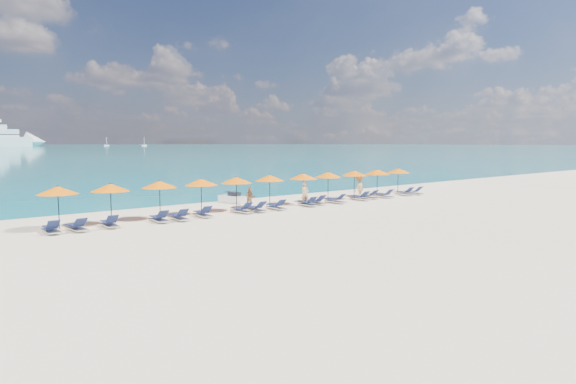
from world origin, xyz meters
TOP-DOWN VIEW (x-y plane):
  - ground at (0.00, 0.00)m, footprint 1400.00×1400.00m
  - sailboat_near at (170.96, 560.16)m, footprint 5.73×1.91m
  - sailboat_far at (207.42, 536.04)m, footprint 5.85×1.95m
  - jetski at (-0.83, 8.53)m, footprint 1.34×2.36m
  - beachgoer_a at (2.41, 4.06)m, footprint 0.64×0.45m
  - beachgoer_b at (-1.56, 5.14)m, footprint 0.84×0.69m
  - beachgoer_c at (8.46, 4.47)m, footprint 1.25×0.79m
  - umbrella_0 at (-13.66, 4.93)m, footprint 2.10×2.10m
  - umbrella_1 at (-11.04, 4.75)m, footprint 2.10×2.10m
  - umbrella_2 at (-8.11, 4.97)m, footprint 2.10×2.10m
  - umbrella_3 at (-5.40, 4.91)m, footprint 2.10×2.10m
  - umbrella_4 at (-2.83, 4.88)m, footprint 2.10×2.10m
  - umbrella_5 at (-0.01, 5.02)m, footprint 2.10×2.10m
  - umbrella_6 at (2.83, 4.75)m, footprint 2.10×2.10m
  - umbrella_7 at (5.38, 4.82)m, footprint 2.10×2.10m
  - umbrella_8 at (8.34, 4.90)m, footprint 2.10×2.10m
  - umbrella_9 at (11.01, 4.82)m, footprint 2.10×2.10m
  - umbrella_10 at (13.80, 4.87)m, footprint 2.10×2.10m
  - lounger_0 at (-14.30, 3.84)m, footprint 0.65×1.71m
  - lounger_1 at (-13.15, 3.68)m, footprint 0.77×1.75m
  - lounger_2 at (-11.50, 3.71)m, footprint 0.69×1.73m
  - lounger_3 at (-8.76, 3.66)m, footprint 0.66×1.71m
  - lounger_4 at (-7.62, 3.49)m, footprint 0.70×1.73m
  - lounger_5 at (-5.95, 3.76)m, footprint 0.73×1.74m
  - lounger_6 at (-3.22, 3.67)m, footprint 0.74×1.74m
  - lounger_7 at (-2.22, 3.53)m, footprint 0.68×1.72m
  - lounger_8 at (-0.56, 3.54)m, footprint 0.69×1.72m
  - lounger_9 at (2.18, 3.49)m, footprint 0.78×1.75m
  - lounger_10 at (3.26, 3.83)m, footprint 0.62×1.70m
  - lounger_11 at (4.89, 3.49)m, footprint 0.77×1.75m
  - lounger_12 at (7.69, 3.67)m, footprint 0.66×1.71m
  - lounger_13 at (8.85, 3.80)m, footprint 0.69×1.72m
  - lounger_14 at (10.42, 3.54)m, footprint 0.62×1.70m
  - lounger_15 at (13.14, 3.60)m, footprint 0.77×1.75m
  - lounger_16 at (14.28, 3.52)m, footprint 0.67×1.72m

SIDE VIEW (x-z plane):
  - ground at x=0.00m, z-range 0.00..0.00m
  - lounger_0 at x=-14.30m, z-range -0.09..0.56m
  - lounger_1 at x=-13.15m, z-range -0.09..0.56m
  - lounger_2 at x=-11.50m, z-range -0.09..0.56m
  - lounger_3 at x=-8.76m, z-range -0.09..0.56m
  - lounger_4 at x=-7.62m, z-range -0.09..0.56m
  - lounger_5 at x=-5.95m, z-range -0.09..0.56m
  - lounger_6 at x=-3.22m, z-range -0.09..0.56m
  - lounger_7 at x=-2.22m, z-range -0.09..0.56m
  - lounger_8 at x=-0.56m, z-range -0.09..0.56m
  - lounger_9 at x=2.18m, z-range -0.09..0.56m
  - lounger_10 at x=3.26m, z-range -0.09..0.56m
  - lounger_11 at x=4.89m, z-range -0.09..0.56m
  - lounger_12 at x=7.69m, z-range -0.09..0.56m
  - lounger_13 at x=8.85m, z-range -0.09..0.56m
  - lounger_14 at x=10.42m, z-range -0.09..0.56m
  - lounger_15 at x=13.14m, z-range -0.09..0.56m
  - lounger_16 at x=14.28m, z-range -0.09..0.56m
  - jetski at x=-0.83m, z-range -0.07..0.72m
  - beachgoer_b at x=-1.56m, z-range 0.00..1.49m
  - beachgoer_a at x=2.41m, z-range 0.00..1.67m
  - beachgoer_c at x=8.46m, z-range 0.00..1.80m
  - sailboat_near at x=170.96m, z-range -4.17..6.33m
  - sailboat_far at x=207.42m, z-range -4.26..6.46m
  - umbrella_0 at x=-13.66m, z-range 0.88..3.16m
  - umbrella_1 at x=-11.04m, z-range 0.88..3.16m
  - umbrella_2 at x=-8.11m, z-range 0.88..3.16m
  - umbrella_3 at x=-5.40m, z-range 0.88..3.16m
  - umbrella_4 at x=-2.83m, z-range 0.88..3.16m
  - umbrella_5 at x=-0.01m, z-range 0.88..3.16m
  - umbrella_6 at x=2.83m, z-range 0.88..3.16m
  - umbrella_7 at x=5.38m, z-range 0.88..3.16m
  - umbrella_8 at x=8.34m, z-range 0.88..3.16m
  - umbrella_9 at x=11.01m, z-range 0.88..3.16m
  - umbrella_10 at x=13.80m, z-range 0.88..3.16m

